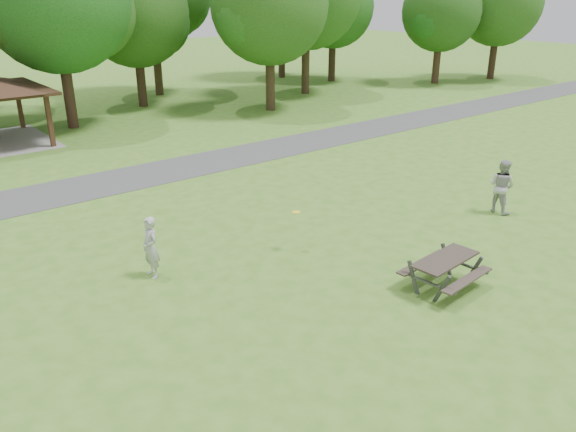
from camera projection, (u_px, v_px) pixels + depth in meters
The scene contains 12 objects.
ground at pixel (362, 327), 13.12m from camera, with size 160.00×160.00×0.00m, color #417020.
asphalt_path at pixel (118, 181), 23.24m from camera, with size 120.00×3.20×0.02m, color #3F3F41.
tree_row_e at pixel (57, 2), 29.92m from camera, with size 8.40×8.00×11.02m.
tree_row_f at pixel (136, 16), 36.28m from camera, with size 7.35×7.00×9.55m.
tree_row_g at pixel (270, 8), 34.89m from camera, with size 7.77×7.40×10.25m.
tree_row_i at pixel (334, 9), 47.09m from camera, with size 7.14×6.80×9.52m.
tree_row_j at pixel (441, 14), 46.00m from camera, with size 6.72×6.40×8.96m.
tree_flank_right at pixel (500, 6), 48.19m from camera, with size 7.56×7.20×9.97m.
picnic_table_middle at pixel (445, 265), 14.64m from camera, with size 2.14×1.78×0.88m.
frisbee_in_flight at pixel (296, 212), 16.62m from camera, with size 0.33×0.33×0.02m.
frisbee_thrower at pixel (151, 248), 15.15m from camera, with size 0.63×0.41×1.73m, color #A8A8AB.
frisbee_catcher at pixel (502, 186), 19.63m from camera, with size 0.94×0.73×1.93m, color #AAAAAD.
Camera 1 is at (-8.37, -7.65, 7.30)m, focal length 35.00 mm.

